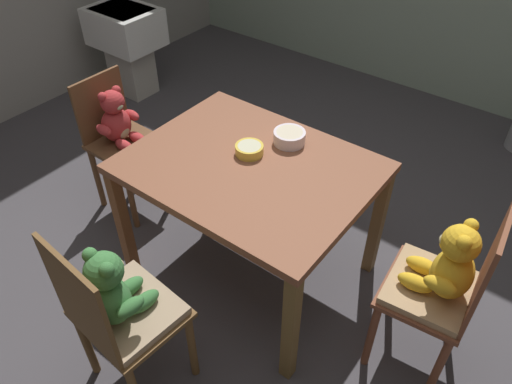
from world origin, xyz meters
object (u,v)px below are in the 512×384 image
Objects in this scene: dining_table at (250,178)px; porridge_bowl_yellow_center at (249,149)px; teddy_chair_near_front at (117,304)px; sink_basin at (127,39)px; teddy_chair_near_right at (445,278)px; porridge_bowl_white_far_center at (289,137)px; teddy_chair_near_left at (119,130)px.

dining_table is 0.14m from porridge_bowl_yellow_center.
teddy_chair_near_front is 2.75m from sink_basin.
teddy_chair_near_right is at bearing -42.69° from teddy_chair_near_front.
teddy_chair_near_right is 1.04m from porridge_bowl_yellow_center.
teddy_chair_near_front reaches higher than dining_table.
teddy_chair_near_right is 1.32× the size of sink_basin.
porridge_bowl_yellow_center is at bearing -6.57° from teddy_chair_near_right.
teddy_chair_near_right is at bearing 2.94° from dining_table.
teddy_chair_near_front is 1.12m from porridge_bowl_white_far_center.
teddy_chair_near_left is 1.29m from teddy_chair_near_front.
teddy_chair_near_left is 1.46m from sink_basin.
teddy_chair_near_right is 6.95× the size of porridge_bowl_yellow_center.
porridge_bowl_white_far_center is 2.24m from sink_basin.
teddy_chair_near_left is 0.95m from porridge_bowl_yellow_center.
teddy_chair_near_front is (0.97, -0.84, 0.02)m from teddy_chair_near_left.
dining_table is at bearing -2.66° from teddy_chair_near_right.
sink_basin is (-2.00, 0.92, -0.28)m from porridge_bowl_yellow_center.
sink_basin is at bearing 155.17° from porridge_bowl_yellow_center.
dining_table is at bearing 1.14° from teddy_chair_near_left.
dining_table is 0.98m from teddy_chair_near_left.
teddy_chair_near_right is at bearing -17.32° from sink_basin.
sink_basin is at bearing 138.36° from teddy_chair_near_left.
porridge_bowl_yellow_center is 0.19× the size of sink_basin.
teddy_chair_near_front reaches higher than porridge_bowl_white_far_center.
teddy_chair_near_front reaches higher than sink_basin.
teddy_chair_near_left reaches higher than porridge_bowl_yellow_center.
teddy_chair_near_left is at bearing -165.69° from porridge_bowl_white_far_center.
dining_table is 1.19× the size of teddy_chair_near_right.
teddy_chair_near_front is 0.93m from porridge_bowl_yellow_center.
porridge_bowl_yellow_center is (-0.10, -0.19, -0.01)m from porridge_bowl_white_far_center.
porridge_bowl_white_far_center reaches higher than dining_table.
teddy_chair_near_right is 6.00× the size of porridge_bowl_white_far_center.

